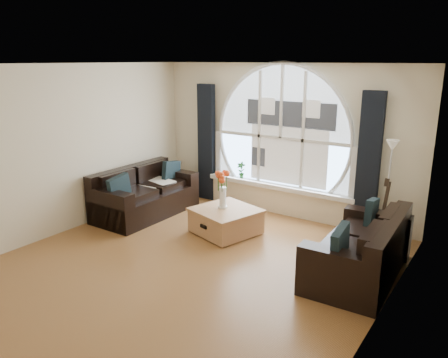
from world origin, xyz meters
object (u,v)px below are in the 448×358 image
Objects in this scene: potted_plant at (241,170)px; coffee_chest at (226,220)px; sofa_left at (146,193)px; vase_flowers at (223,185)px; guitar at (386,210)px; sofa_right at (359,247)px; floor_lamp at (388,191)px.

coffee_chest is at bearing -67.57° from potted_plant.
sofa_left is 1.69m from vase_flowers.
vase_flowers is 2.23× the size of potted_plant.
guitar is at bearing 23.92° from vase_flowers.
vase_flowers reaches higher than potted_plant.
coffee_chest is 1.53m from potted_plant.
vase_flowers is at bearing 3.37° from sofa_left.
sofa_right is at bearing -77.36° from guitar.
vase_flowers is 0.66× the size of guitar.
vase_flowers is at bearing -153.41° from floor_lamp.
sofa_left is 1.20× the size of floor_lamp.
sofa_left is at bearing -162.45° from floor_lamp.
sofa_right is 1.43m from floor_lamp.
guitar reaches higher than coffee_chest.
sofa_right is at bearing 10.75° from coffee_chest.
coffee_chest is at bearing 172.47° from sofa_right.
sofa_right is at bearing -29.00° from potted_plant.
guitar is (3.95, 1.12, 0.13)m from sofa_left.
potted_plant is at bearing 148.62° from sofa_right.
potted_plant is at bearing 109.87° from vase_flowers.
guitar is 2.81m from potted_plant.
sofa_right reaches higher than coffee_chest.
sofa_left is 1.03× the size of sofa_right.
coffee_chest is 0.58× the size of floor_lamp.
sofa_left is 1.82× the size of guitar.
sofa_right is 1.76× the size of guitar.
potted_plant is (-0.48, 1.32, -0.10)m from vase_flowers.
potted_plant is at bearing 128.33° from coffee_chest.
floor_lamp reaches higher than vase_flowers.
floor_lamp is (3.92, 1.24, 0.40)m from sofa_left.
guitar reaches higher than sofa_right.
vase_flowers reaches higher than coffee_chest.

